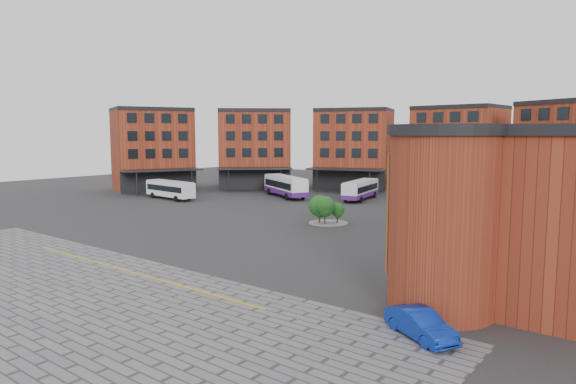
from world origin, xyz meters
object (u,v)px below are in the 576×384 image
Objects in this scene: bus_a at (170,188)px; bus_b at (285,186)px; bus_c at (361,189)px; bus_e at (501,205)px; bus_f at (576,210)px; tree_island at (324,208)px; blue_car at (420,324)px; bus_d at (447,195)px.

bus_a is 17.97m from bus_b.
bus_e is (22.19, -5.48, 0.10)m from bus_c.
bus_b is 41.29m from bus_f.
tree_island is 0.39× the size of bus_e.
tree_island is 21.31m from bus_e.
bus_b is (-18.75, 16.54, 0.03)m from tree_island.
tree_island is 22.30m from bus_c.
blue_car is (21.86, -23.74, -1.07)m from tree_island.
bus_f is 2.73× the size of blue_car.
bus_b is at bearing -38.01° from bus_a.
bus_f is (22.52, 15.15, 0.11)m from tree_island.
tree_island reaches higher than blue_car.
blue_car is at bearing -68.11° from bus_c.
bus_f is at bearing -11.38° from bus_d.
bus_e is at bearing 39.44° from blue_car.
bus_a is at bearing -138.78° from bus_d.
tree_island is 32.29m from blue_car.
bus_b is at bearing -127.51° from bus_f.
bus_f is at bearing 33.94° from tree_island.
bus_f is 38.91m from blue_car.
bus_a is 0.87× the size of bus_b.
bus_e is at bearing -128.08° from bus_f.
bus_a is at bearing -154.62° from bus_c.
tree_island is 0.43× the size of bus_a.
bus_c is 22.86m from bus_e.
bus_d is at bearing -56.57° from bus_a.
bus_f is at bearing -22.42° from bus_c.
bus_d is 2.38× the size of blue_car.
bus_e is at bearing -62.75° from bus_b.
bus_d is at bearing -2.62° from bus_c.
bus_c reaches higher than bus_a.
bus_d is at bearing 48.67° from blue_car.
bus_a reaches higher than bus_d.
bus_a is 0.86× the size of bus_f.
bus_f is at bearing -62.88° from bus_b.
bus_b is (12.27, 13.13, 0.14)m from bus_a.
tree_island is 25.00m from bus_b.
bus_e reaches higher than bus_a.
bus_d is at bearing 77.32° from tree_island.
bus_b is 24.76m from bus_d.
bus_a is 54.81m from bus_f.
bus_c is at bearing -158.32° from bus_d.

